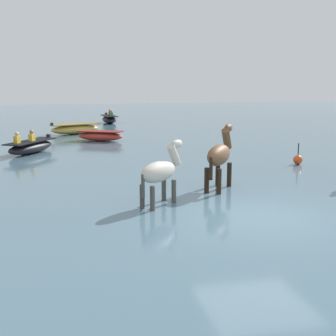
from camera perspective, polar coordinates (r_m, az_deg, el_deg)
name	(u,v)px	position (r m, az deg, el deg)	size (l,w,h in m)	color
ground_plane	(258,229)	(10.81, 11.21, -7.47)	(120.00, 120.00, 0.00)	#666051
water_surface	(166,155)	(20.08, -0.29, 1.63)	(90.00, 90.00, 0.29)	#476675
horse_lead_pinto	(160,173)	(11.31, -1.01, -0.64)	(1.47, 1.38, 1.87)	beige
horse_trailing_bay	(220,156)	(13.06, 6.50, 1.47)	(1.42, 1.76, 2.11)	brown
boat_mid_channel	(75,129)	(27.48, -11.61, 4.83)	(3.10, 2.02, 0.74)	gold
boat_far_inshore	(109,119)	(34.45, -7.39, 6.12)	(1.16, 2.75, 1.03)	black
boat_distant_east	(100,136)	(24.07, -8.52, 4.02)	(2.59, 1.93, 0.52)	#BC382D
boat_near_starboard	(31,147)	(20.57, -16.86, 2.58)	(2.26, 2.95, 1.01)	black
channel_buoy	(298,160)	(17.71, 16.00, 1.03)	(0.35, 0.35, 0.80)	#E54C1E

